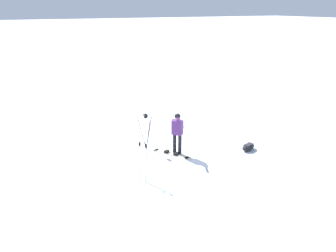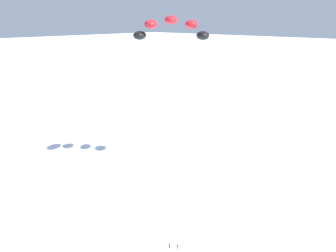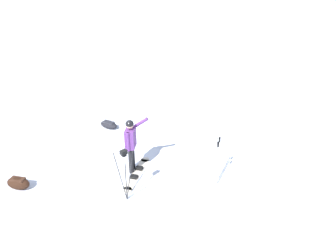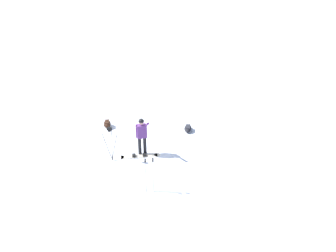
{
  "view_description": "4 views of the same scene",
  "coord_description": "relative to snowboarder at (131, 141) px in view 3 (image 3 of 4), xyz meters",
  "views": [
    {
      "loc": [
        6.48,
        11.2,
        5.51
      ],
      "look_at": [
        1.26,
        1.07,
        1.42
      ],
      "focal_mm": 35.84,
      "sensor_mm": 36.0,
      "label": 1
    },
    {
      "loc": [
        -4.43,
        -4.38,
        8.18
      ],
      "look_at": [
        4.83,
        4.19,
        4.28
      ],
      "focal_mm": 37.47,
      "sensor_mm": 36.0,
      "label": 2
    },
    {
      "loc": [
        6.98,
        -4.19,
        5.6
      ],
      "look_at": [
        1.42,
        1.21,
        1.55
      ],
      "focal_mm": 34.46,
      "sensor_mm": 36.0,
      "label": 3
    },
    {
      "loc": [
        10.3,
        5.97,
        7.01
      ],
      "look_at": [
        3.44,
        2.97,
        3.17
      ],
      "focal_mm": 32.72,
      "sensor_mm": 36.0,
      "label": 4
    }
  ],
  "objects": [
    {
      "name": "ground_plane",
      "position": [
        -0.59,
        -0.55,
        -1.01
      ],
      "size": [
        300.0,
        300.0,
        0.0
      ],
      "primitive_type": "plane",
      "color": "white"
    },
    {
      "name": "snowboarder",
      "position": [
        0.0,
        0.0,
        0.0
      ],
      "size": [
        0.52,
        0.73,
        1.68
      ],
      "color": "black",
      "rests_on": "ground_plane"
    },
    {
      "name": "snowboard",
      "position": [
        0.24,
        -0.04,
        -0.98
      ],
      "size": [
        1.04,
        1.57,
        0.1
      ],
      "color": "beige",
      "rests_on": "ground_plane"
    },
    {
      "name": "gear_bag_large",
      "position": [
        -2.71,
        1.05,
        -0.86
      ],
      "size": [
        0.77,
        0.54,
        0.27
      ],
      "color": "black",
      "rests_on": "ground_plane"
    },
    {
      "name": "camera_tripod",
      "position": [
        0.92,
        -0.92,
        0.06
      ],
      "size": [
        0.6,
        0.52,
        1.51
      ],
      "color": "#262628",
      "rests_on": "ground_plane"
    },
    {
      "name": "gear_bag_small",
      "position": [
        -1.49,
        -2.76,
        -0.82
      ],
      "size": [
        0.73,
        0.65,
        0.35
      ],
      "color": "black",
      "rests_on": "ground_plane"
    },
    {
      "name": "ski_poles",
      "position": [
        2.04,
        1.37,
        -0.14
      ],
      "size": [
        0.28,
        0.33,
        1.34
      ],
      "color": "gray",
      "rests_on": "ground_plane"
    }
  ]
}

